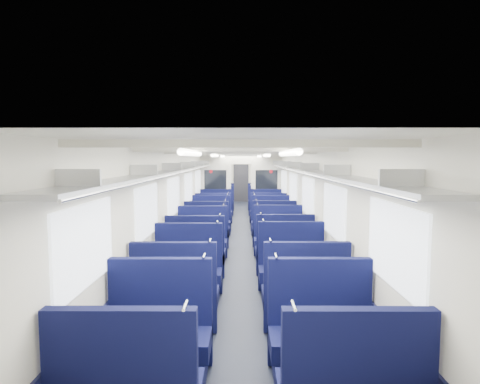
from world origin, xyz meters
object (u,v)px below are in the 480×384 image
(bulkhead, at_px, (241,186))
(seat_21, at_px, (263,206))
(seat_22, at_px, (221,203))
(seat_7, at_px, (292,272))
(seat_8, at_px, (196,257))
(seat_19, at_px, (266,213))
(seat_2, at_px, (159,339))
(seat_6, at_px, (188,274))
(seat_14, at_px, (211,224))
(seat_10, at_px, (202,243))
(seat_15, at_px, (271,224))
(seat_5, at_px, (304,300))
(seat_18, at_px, (216,213))
(seat_11, at_px, (278,242))
(seat_20, at_px, (219,206))
(seat_9, at_px, (284,255))
(seat_12, at_px, (207,233))
(seat_16, at_px, (213,219))
(seat_23, at_px, (261,203))
(end_door, at_px, (241,182))
(seat_17, at_px, (268,219))
(seat_3, at_px, (321,339))
(seat_4, at_px, (176,301))
(seat_13, at_px, (274,232))

(bulkhead, distance_m, seat_21, 1.92)
(seat_22, bearing_deg, seat_7, -80.51)
(seat_8, distance_m, seat_19, 6.05)
(seat_2, bearing_deg, seat_6, 90.00)
(seat_14, relative_size, seat_22, 1.00)
(seat_10, height_order, seat_15, same)
(seat_14, bearing_deg, seat_5, -74.29)
(seat_18, bearing_deg, bulkhead, 31.31)
(seat_11, relative_size, seat_20, 1.00)
(seat_11, relative_size, seat_18, 1.00)
(seat_19, bearing_deg, seat_9, -90.00)
(seat_11, xyz_separation_m, seat_12, (-1.66, 1.04, 0.00))
(seat_12, distance_m, seat_19, 3.81)
(seat_16, bearing_deg, seat_21, 62.63)
(seat_21, bearing_deg, seat_22, 144.71)
(seat_7, bearing_deg, seat_23, 90.00)
(end_door, distance_m, seat_17, 8.13)
(seat_16, bearing_deg, seat_14, -90.00)
(seat_19, bearing_deg, seat_15, -90.00)
(seat_16, bearing_deg, seat_23, 69.47)
(seat_21, relative_size, seat_22, 1.00)
(bulkhead, xyz_separation_m, seat_17, (0.83, -1.63, -0.86))
(seat_12, distance_m, seat_21, 5.66)
(seat_3, height_order, seat_22, same)
(seat_6, relative_size, seat_23, 1.00)
(seat_4, bearing_deg, end_door, 86.83)
(seat_3, height_order, seat_9, same)
(seat_11, height_order, seat_18, same)
(end_door, relative_size, seat_4, 1.67)
(seat_5, bearing_deg, seat_18, 101.70)
(seat_13, relative_size, seat_18, 1.00)
(seat_5, height_order, seat_14, same)
(seat_9, relative_size, seat_22, 1.00)
(seat_16, bearing_deg, seat_20, 90.00)
(seat_10, bearing_deg, seat_6, -90.00)
(seat_20, bearing_deg, seat_12, -90.00)
(seat_20, bearing_deg, bulkhead, -61.63)
(seat_13, bearing_deg, seat_19, 90.00)
(seat_20, relative_size, seat_21, 1.00)
(seat_16, bearing_deg, seat_17, 2.71)
(seat_11, relative_size, seat_23, 1.00)
(seat_8, relative_size, seat_20, 1.00)
(seat_9, distance_m, seat_21, 7.63)
(seat_13, bearing_deg, seat_17, 90.00)
(seat_5, height_order, seat_16, same)
(end_door, height_order, seat_15, end_door)
(seat_15, bearing_deg, seat_18, 127.79)
(end_door, relative_size, seat_13, 1.67)
(seat_6, bearing_deg, seat_18, 90.00)
(seat_8, height_order, seat_9, same)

